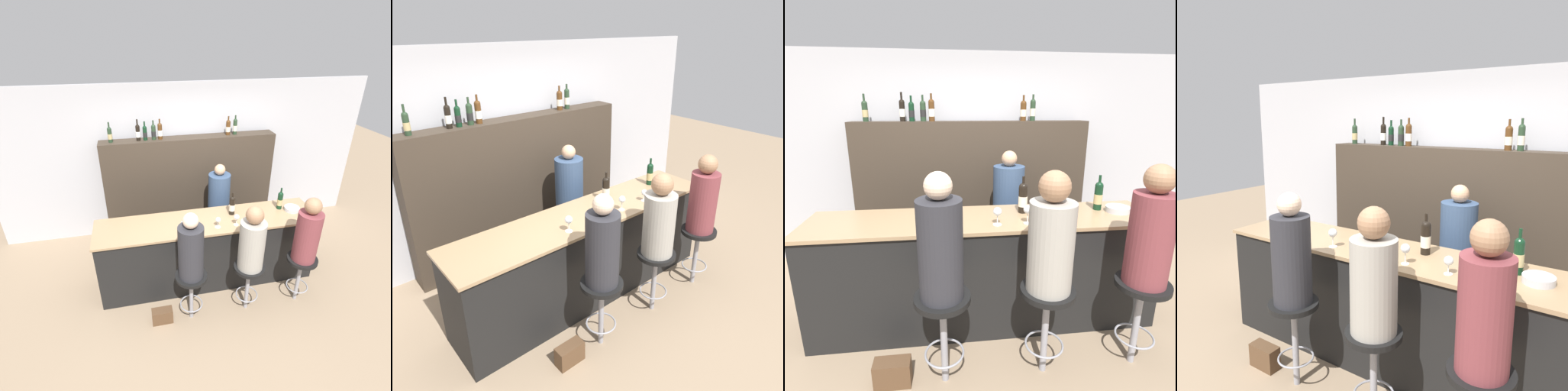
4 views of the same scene
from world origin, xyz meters
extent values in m
plane|color=#8C755B|center=(0.00, 0.00, 0.00)|extent=(16.00, 16.00, 0.00)
cube|color=#B2B2B7|center=(0.00, 1.85, 1.30)|extent=(6.40, 0.05, 2.60)
cube|color=black|center=(0.00, 0.32, 0.49)|extent=(3.01, 0.63, 0.98)
cube|color=#997A56|center=(0.00, 0.32, 1.00)|extent=(3.05, 0.67, 0.03)
cube|color=#382D23|center=(0.00, 1.62, 0.89)|extent=(2.86, 0.28, 1.78)
cylinder|color=black|center=(0.35, 0.41, 1.13)|extent=(0.08, 0.08, 0.23)
cylinder|color=beige|center=(0.35, 0.41, 1.12)|extent=(0.08, 0.08, 0.09)
sphere|color=black|center=(0.35, 0.41, 1.25)|extent=(0.08, 0.08, 0.08)
cylinder|color=black|center=(0.35, 0.41, 1.30)|extent=(0.02, 0.02, 0.08)
cylinder|color=black|center=(1.07, 0.41, 1.13)|extent=(0.07, 0.07, 0.23)
cylinder|color=tan|center=(1.07, 0.41, 1.11)|extent=(0.08, 0.08, 0.09)
sphere|color=black|center=(1.07, 0.41, 1.24)|extent=(0.07, 0.07, 0.07)
cylinder|color=black|center=(1.07, 0.41, 1.30)|extent=(0.02, 0.02, 0.09)
cylinder|color=#233823|center=(-1.23, 1.62, 1.88)|extent=(0.07, 0.07, 0.20)
cylinder|color=tan|center=(-1.23, 1.62, 1.87)|extent=(0.07, 0.07, 0.08)
sphere|color=#233823|center=(-1.23, 1.62, 1.98)|extent=(0.07, 0.07, 0.07)
cylinder|color=#233823|center=(-1.23, 1.62, 2.04)|extent=(0.02, 0.02, 0.09)
cylinder|color=black|center=(-0.81, 1.62, 1.89)|extent=(0.07, 0.07, 0.22)
cylinder|color=white|center=(-0.81, 1.62, 1.88)|extent=(0.07, 0.07, 0.09)
sphere|color=black|center=(-0.81, 1.62, 1.99)|extent=(0.07, 0.07, 0.07)
cylinder|color=black|center=(-0.81, 1.62, 2.06)|extent=(0.02, 0.02, 0.10)
cylinder|color=black|center=(-0.71, 1.62, 1.87)|extent=(0.06, 0.06, 0.19)
cylinder|color=black|center=(-0.71, 1.62, 1.86)|extent=(0.07, 0.07, 0.08)
sphere|color=black|center=(-0.71, 1.62, 1.97)|extent=(0.06, 0.06, 0.06)
cylinder|color=black|center=(-0.71, 1.62, 2.03)|extent=(0.02, 0.02, 0.09)
cylinder|color=#233823|center=(-0.57, 1.62, 1.88)|extent=(0.07, 0.07, 0.20)
cylinder|color=black|center=(-0.57, 1.62, 1.87)|extent=(0.07, 0.07, 0.08)
sphere|color=#233823|center=(-0.57, 1.62, 1.98)|extent=(0.07, 0.07, 0.07)
cylinder|color=#233823|center=(-0.57, 1.62, 2.04)|extent=(0.02, 0.02, 0.08)
cylinder|color=#4C2D14|center=(-0.47, 1.62, 1.89)|extent=(0.07, 0.07, 0.22)
cylinder|color=white|center=(-0.47, 1.62, 1.88)|extent=(0.07, 0.07, 0.09)
sphere|color=#4C2D14|center=(-0.47, 1.62, 2.00)|extent=(0.07, 0.07, 0.07)
cylinder|color=#4C2D14|center=(-0.47, 1.62, 2.05)|extent=(0.02, 0.02, 0.08)
cylinder|color=#4C2D14|center=(0.64, 1.62, 1.88)|extent=(0.07, 0.07, 0.21)
cylinder|color=beige|center=(0.64, 1.62, 1.87)|extent=(0.07, 0.07, 0.08)
sphere|color=#4C2D14|center=(0.64, 1.62, 1.98)|extent=(0.07, 0.07, 0.07)
cylinder|color=#4C2D14|center=(0.64, 1.62, 2.04)|extent=(0.02, 0.02, 0.08)
cylinder|color=#233823|center=(0.76, 1.62, 1.89)|extent=(0.07, 0.07, 0.22)
cylinder|color=beige|center=(0.76, 1.62, 1.88)|extent=(0.07, 0.07, 0.09)
sphere|color=#233823|center=(0.76, 1.62, 2.00)|extent=(0.07, 0.07, 0.07)
cylinder|color=#233823|center=(0.76, 1.62, 2.05)|extent=(0.02, 0.02, 0.07)
cylinder|color=silver|center=(-0.38, 0.13, 1.01)|extent=(0.07, 0.07, 0.00)
cylinder|color=silver|center=(-0.38, 0.13, 1.06)|extent=(0.01, 0.01, 0.09)
sphere|color=silver|center=(-0.38, 0.13, 1.14)|extent=(0.07, 0.07, 0.07)
cylinder|color=silver|center=(0.07, 0.13, 1.01)|extent=(0.07, 0.07, 0.00)
cylinder|color=silver|center=(0.07, 0.13, 1.06)|extent=(0.01, 0.01, 0.08)
sphere|color=silver|center=(0.07, 0.13, 1.13)|extent=(0.07, 0.07, 0.07)
cylinder|color=silver|center=(0.32, 0.13, 1.01)|extent=(0.06, 0.06, 0.00)
cylinder|color=silver|center=(0.32, 0.13, 1.06)|extent=(0.01, 0.01, 0.09)
sphere|color=silver|center=(0.32, 0.13, 1.13)|extent=(0.07, 0.07, 0.07)
cylinder|color=silver|center=(0.67, 0.13, 1.01)|extent=(0.06, 0.06, 0.00)
cylinder|color=silver|center=(0.67, 0.13, 1.05)|extent=(0.01, 0.01, 0.06)
sphere|color=silver|center=(0.67, 0.13, 1.11)|extent=(0.07, 0.07, 0.07)
cylinder|color=#B7B7BC|center=(1.22, 0.33, 1.04)|extent=(0.21, 0.21, 0.05)
cylinder|color=gray|center=(-0.38, -0.34, 0.33)|extent=(0.05, 0.05, 0.67)
torus|color=gray|center=(-0.38, -0.34, 0.23)|extent=(0.29, 0.29, 0.02)
cylinder|color=black|center=(-0.38, -0.34, 0.69)|extent=(0.39, 0.39, 0.04)
cylinder|color=#28282D|center=(-0.38, -0.34, 1.04)|extent=(0.30, 0.30, 0.68)
sphere|color=beige|center=(-0.38, -0.34, 1.47)|extent=(0.18, 0.18, 0.18)
cylinder|color=gray|center=(0.35, -0.34, 0.33)|extent=(0.05, 0.05, 0.67)
torus|color=gray|center=(0.35, -0.34, 0.23)|extent=(0.29, 0.29, 0.02)
cylinder|color=black|center=(0.35, -0.34, 0.69)|extent=(0.39, 0.39, 0.04)
cylinder|color=gray|center=(0.35, -0.34, 1.02)|extent=(0.31, 0.31, 0.64)
sphere|color=#936B4C|center=(0.35, -0.34, 1.45)|extent=(0.21, 0.21, 0.21)
cylinder|color=gray|center=(1.07, -0.34, 0.33)|extent=(0.05, 0.05, 0.67)
torus|color=gray|center=(1.07, -0.34, 0.23)|extent=(0.29, 0.29, 0.02)
cylinder|color=black|center=(1.07, -0.34, 0.69)|extent=(0.39, 0.39, 0.04)
cylinder|color=brown|center=(1.07, -0.34, 1.04)|extent=(0.30, 0.30, 0.67)
sphere|color=#936B4C|center=(1.07, -0.34, 1.48)|extent=(0.20, 0.20, 0.20)
cylinder|color=#334766|center=(0.37, 1.10, 0.66)|extent=(0.35, 0.35, 1.31)
sphere|color=tan|center=(0.37, 1.10, 1.40)|extent=(0.17, 0.17, 0.17)
cube|color=#513823|center=(-0.76, -0.34, 0.10)|extent=(0.26, 0.12, 0.20)
camera|label=1|loc=(-0.92, -3.05, 3.25)|focal=28.00mm
camera|label=2|loc=(-2.25, -2.37, 2.81)|focal=35.00mm
camera|label=3|loc=(-0.34, -2.15, 1.92)|focal=28.00mm
camera|label=4|loc=(1.62, -2.25, 2.08)|focal=35.00mm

